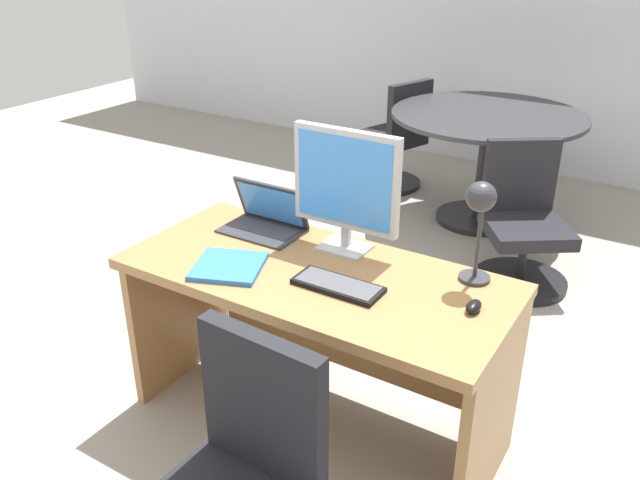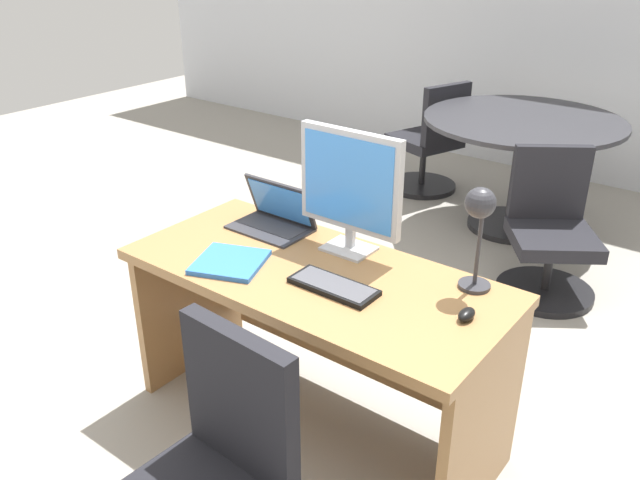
% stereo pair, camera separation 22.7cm
% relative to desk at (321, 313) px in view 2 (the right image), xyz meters
% --- Properties ---
extents(ground, '(12.00, 12.00, 0.00)m').
position_rel_desk_xyz_m(ground, '(0.00, 1.46, -0.54)').
color(ground, gray).
extents(back_wall, '(10.00, 0.10, 2.80)m').
position_rel_desk_xyz_m(back_wall, '(0.00, 3.78, 0.86)').
color(back_wall, silver).
rests_on(back_wall, ground).
extents(desk, '(1.54, 0.70, 0.76)m').
position_rel_desk_xyz_m(desk, '(0.00, 0.00, 0.00)').
color(desk, '#9E7042').
rests_on(desk, ground).
extents(monitor, '(0.46, 0.16, 0.51)m').
position_rel_desk_xyz_m(monitor, '(0.00, 0.19, 0.50)').
color(monitor, '#B7BABF').
rests_on(monitor, desk).
extents(laptop, '(0.35, 0.23, 0.21)m').
position_rel_desk_xyz_m(laptop, '(-0.39, 0.18, 0.28)').
color(laptop, '#2D2D33').
rests_on(laptop, desk).
extents(keyboard, '(0.34, 0.14, 0.02)m').
position_rel_desk_xyz_m(keyboard, '(0.14, -0.11, 0.23)').
color(keyboard, black).
rests_on(keyboard, desk).
extents(mouse, '(0.05, 0.09, 0.04)m').
position_rel_desk_xyz_m(mouse, '(0.63, -0.00, 0.23)').
color(mouse, black).
rests_on(mouse, desk).
extents(desk_lamp, '(0.12, 0.14, 0.40)m').
position_rel_desk_xyz_m(desk_lamp, '(0.55, 0.19, 0.51)').
color(desk_lamp, '#2D2D33').
rests_on(desk_lamp, desk).
extents(book, '(0.34, 0.34, 0.02)m').
position_rel_desk_xyz_m(book, '(-0.30, -0.20, 0.22)').
color(book, blue).
rests_on(book, desk).
extents(meeting_table, '(1.33, 1.33, 0.80)m').
position_rel_desk_xyz_m(meeting_table, '(-0.15, 2.44, 0.07)').
color(meeting_table, black).
rests_on(meeting_table, ground).
extents(meeting_chair_near, '(0.60, 0.58, 0.89)m').
position_rel_desk_xyz_m(meeting_chair_near, '(-0.99, 2.72, -0.18)').
color(meeting_chair_near, black).
rests_on(meeting_chair_near, ground).
extents(meeting_chair_far, '(0.64, 0.65, 0.84)m').
position_rel_desk_xyz_m(meeting_chair_far, '(0.36, 1.71, -0.22)').
color(meeting_chair_far, black).
rests_on(meeting_chair_far, ground).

